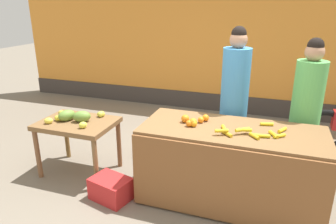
% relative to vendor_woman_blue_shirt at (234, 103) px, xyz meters
% --- Properties ---
extents(ground_plane, '(24.00, 24.00, 0.00)m').
position_rel_vendor_woman_blue_shirt_xyz_m(ground_plane, '(-0.43, -0.66, -0.96)').
color(ground_plane, '#756B5B').
extents(market_wall_back, '(9.40, 0.23, 3.04)m').
position_rel_vendor_woman_blue_shirt_xyz_m(market_wall_back, '(-0.43, 2.51, 0.53)').
color(market_wall_back, orange).
rests_on(market_wall_back, ground).
extents(fruit_stall_counter, '(1.94, 0.85, 0.88)m').
position_rel_vendor_woman_blue_shirt_xyz_m(fruit_stall_counter, '(0.08, -0.67, -0.52)').
color(fruit_stall_counter, brown).
rests_on(fruit_stall_counter, ground).
extents(side_table_wooden, '(0.94, 0.69, 0.72)m').
position_rel_vendor_woman_blue_shirt_xyz_m(side_table_wooden, '(-1.87, -0.66, -0.34)').
color(side_table_wooden, brown).
rests_on(side_table_wooden, ground).
extents(banana_bunch_pile, '(0.70, 0.50, 0.07)m').
position_rel_vendor_woman_blue_shirt_xyz_m(banana_bunch_pile, '(0.29, -0.74, -0.05)').
color(banana_bunch_pile, gold).
rests_on(banana_bunch_pile, fruit_stall_counter).
extents(orange_pile, '(0.29, 0.29, 0.09)m').
position_rel_vendor_woman_blue_shirt_xyz_m(orange_pile, '(-0.35, -0.66, -0.04)').
color(orange_pile, orange).
rests_on(orange_pile, fruit_stall_counter).
extents(mango_papaya_pile, '(0.62, 0.54, 0.14)m').
position_rel_vendor_woman_blue_shirt_xyz_m(mango_papaya_pile, '(-1.91, -0.65, -0.18)').
color(mango_papaya_pile, '#D3D445').
rests_on(mango_papaya_pile, side_table_wooden).
extents(vendor_woman_blue_shirt, '(0.34, 0.34, 1.89)m').
position_rel_vendor_woman_blue_shirt_xyz_m(vendor_woman_blue_shirt, '(0.00, 0.00, 0.00)').
color(vendor_woman_blue_shirt, '#33333D').
rests_on(vendor_woman_blue_shirt, ground).
extents(vendor_woman_green_shirt, '(0.34, 0.34, 1.79)m').
position_rel_vendor_woman_blue_shirt_xyz_m(vendor_woman_green_shirt, '(0.83, 0.00, -0.06)').
color(vendor_woman_green_shirt, '#33333D').
rests_on(vendor_woman_green_shirt, ground).
extents(produce_crate, '(0.51, 0.42, 0.26)m').
position_rel_vendor_woman_blue_shirt_xyz_m(produce_crate, '(-1.19, -1.08, -0.83)').
color(produce_crate, red).
rests_on(produce_crate, ground).
extents(produce_sack, '(0.33, 0.38, 0.49)m').
position_rel_vendor_woman_blue_shirt_xyz_m(produce_sack, '(-1.15, 0.07, -0.71)').
color(produce_sack, maroon).
rests_on(produce_sack, ground).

